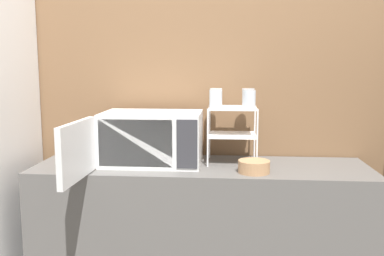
{
  "coord_description": "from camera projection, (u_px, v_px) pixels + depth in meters",
  "views": [
    {
      "loc": [
        0.15,
        -2.15,
        1.48
      ],
      "look_at": [
        -0.06,
        0.31,
        1.11
      ],
      "focal_mm": 40.0,
      "sensor_mm": 36.0,
      "label": 1
    }
  ],
  "objects": [
    {
      "name": "wall_back",
      "position": [
        205.0,
        92.0,
        2.76
      ],
      "size": [
        8.0,
        0.06,
        2.6
      ],
      "color": "brown",
      "rests_on": "ground_plane"
    },
    {
      "name": "counter",
      "position": [
        201.0,
        238.0,
        2.57
      ],
      "size": [
        1.94,
        0.57,
        0.9
      ],
      "color": "#595654",
      "rests_on": "ground_plane"
    },
    {
      "name": "microwave",
      "position": [
        149.0,
        139.0,
        2.5
      ],
      "size": [
        0.62,
        0.82,
        0.31
      ],
      "color": "silver",
      "rests_on": "counter"
    },
    {
      "name": "dish_rack",
      "position": [
        232.0,
        123.0,
        2.53
      ],
      "size": [
        0.29,
        0.25,
        0.34
      ],
      "color": "white",
      "rests_on": "counter"
    },
    {
      "name": "glass_front_left",
      "position": [
        216.0,
        99.0,
        2.45
      ],
      "size": [
        0.07,
        0.07,
        0.11
      ],
      "color": "silver",
      "rests_on": "dish_rack"
    },
    {
      "name": "glass_back_right",
      "position": [
        248.0,
        97.0,
        2.58
      ],
      "size": [
        0.07,
        0.07,
        0.11
      ],
      "color": "silver",
      "rests_on": "dish_rack"
    },
    {
      "name": "glass_front_right",
      "position": [
        249.0,
        99.0,
        2.42
      ],
      "size": [
        0.07,
        0.07,
        0.11
      ],
      "color": "silver",
      "rests_on": "dish_rack"
    },
    {
      "name": "glass_back_left",
      "position": [
        216.0,
        97.0,
        2.59
      ],
      "size": [
        0.07,
        0.07,
        0.11
      ],
      "color": "silver",
      "rests_on": "dish_rack"
    },
    {
      "name": "bowl",
      "position": [
        254.0,
        167.0,
        2.32
      ],
      "size": [
        0.17,
        0.17,
        0.07
      ],
      "color": "#AD7F56",
      "rests_on": "counter"
    }
  ]
}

